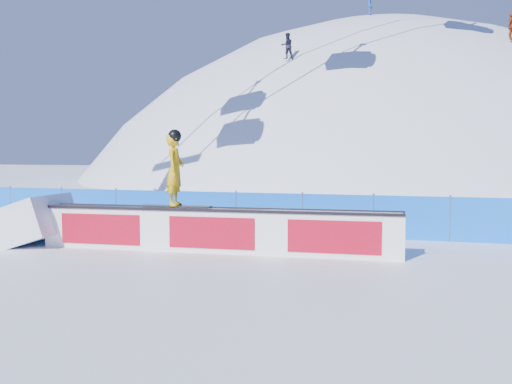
% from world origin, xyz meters
% --- Properties ---
extents(ground, '(160.00, 160.00, 0.00)m').
position_xyz_m(ground, '(0.00, 0.00, 0.00)').
color(ground, white).
rests_on(ground, ground).
extents(snow_hill, '(64.00, 64.00, 64.00)m').
position_xyz_m(snow_hill, '(0.00, 42.00, -18.00)').
color(snow_hill, silver).
rests_on(snow_hill, ground).
extents(safety_fence, '(22.05, 0.05, 1.30)m').
position_xyz_m(safety_fence, '(0.00, 4.50, 0.60)').
color(safety_fence, blue).
rests_on(safety_fence, ground).
extents(rail_box, '(8.82, 1.14, 1.06)m').
position_xyz_m(rail_box, '(-0.44, 1.26, 0.52)').
color(rail_box, white).
rests_on(rail_box, ground).
extents(snow_ramp, '(2.99, 1.98, 1.80)m').
position_xyz_m(snow_ramp, '(-5.93, 0.94, 0.00)').
color(snow_ramp, white).
rests_on(snow_ramp, ground).
extents(snowboarder, '(1.81, 0.69, 1.88)m').
position_xyz_m(snowboarder, '(-1.44, 1.20, 1.98)').
color(snowboarder, black).
rests_on(snowboarder, rail_box).
extents(distant_skiers, '(18.35, 12.15, 7.05)m').
position_xyz_m(distant_skiers, '(3.61, 29.80, 10.95)').
color(distant_skiers, black).
rests_on(distant_skiers, ground).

